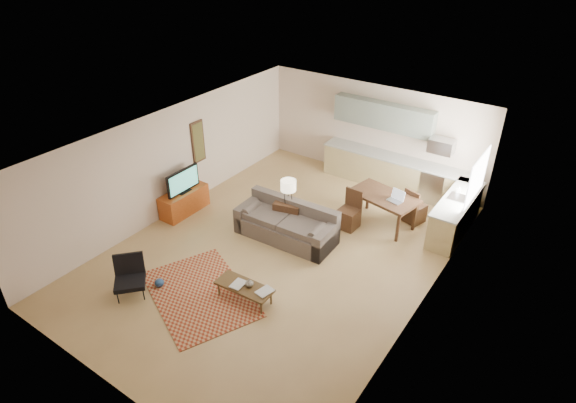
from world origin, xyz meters
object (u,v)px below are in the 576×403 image
Objects in this scene: armchair at (129,278)px; console_table at (288,216)px; dining_table at (382,210)px; coffee_table at (245,292)px; sofa at (286,222)px; tv_credenza at (184,201)px.

armchair is 3.90m from console_table.
dining_table is (3.00, 5.17, 0.02)m from armchair.
console_table is 0.47× the size of dining_table.
coffee_table is 2.29m from armchair.
armchair is 5.97m from dining_table.
dining_table is (1.58, 1.82, -0.02)m from sofa.
sofa is 3.64m from armchair.
armchair is 0.49× the size of dining_table.
sofa is 2.83m from tv_credenza.
armchair is (-1.42, -3.35, -0.04)m from sofa.
sofa is 3.28× the size of console_table.
console_table is (2.61, 0.86, 0.07)m from tv_credenza.
sofa reaches higher than armchair.
tv_credenza is at bearing 68.52° from armchair.
tv_credenza is at bearing -171.56° from sofa.
sofa is 1.87× the size of tv_credenza.
console_table is at bearing 18.21° from tv_credenza.
tv_credenza is (-2.78, -0.52, -0.12)m from sofa.
console_table is (-0.72, 2.55, 0.20)m from coffee_table.
console_table reaches higher than tv_credenza.
dining_table is at bearing 28.13° from tv_credenza.
coffee_table is 0.89× the size of tv_credenza.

